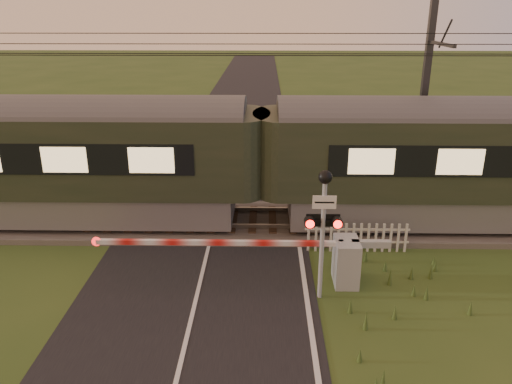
{
  "coord_description": "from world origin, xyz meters",
  "views": [
    {
      "loc": [
        1.69,
        -8.75,
        6.78
      ],
      "look_at": [
        1.46,
        3.2,
        2.38
      ],
      "focal_mm": 35.0,
      "sensor_mm": 36.0,
      "label": 1
    }
  ],
  "objects_px": {
    "crossing_signal": "(324,213)",
    "train": "(261,160)",
    "picket_fence": "(357,237)",
    "catenary_mast": "(424,102)",
    "boom_gate": "(332,259)"
  },
  "relations": [
    {
      "from": "crossing_signal",
      "to": "picket_fence",
      "type": "relative_size",
      "value": 1.08
    },
    {
      "from": "train",
      "to": "catenary_mast",
      "type": "relative_size",
      "value": 5.88
    },
    {
      "from": "picket_fence",
      "to": "catenary_mast",
      "type": "distance_m",
      "value": 5.96
    },
    {
      "from": "boom_gate",
      "to": "picket_fence",
      "type": "relative_size",
      "value": 2.5
    },
    {
      "from": "crossing_signal",
      "to": "train",
      "type": "bearing_deg",
      "value": 108.74
    },
    {
      "from": "catenary_mast",
      "to": "crossing_signal",
      "type": "bearing_deg",
      "value": -121.88
    },
    {
      "from": "train",
      "to": "boom_gate",
      "type": "distance_m",
      "value": 4.42
    },
    {
      "from": "train",
      "to": "crossing_signal",
      "type": "relative_size",
      "value": 12.68
    },
    {
      "from": "train",
      "to": "picket_fence",
      "type": "xyz_separation_m",
      "value": [
        2.84,
        -1.89,
        -1.79
      ]
    },
    {
      "from": "boom_gate",
      "to": "catenary_mast",
      "type": "relative_size",
      "value": 1.07
    },
    {
      "from": "crossing_signal",
      "to": "picket_fence",
      "type": "xyz_separation_m",
      "value": [
        1.34,
        2.53,
        -1.83
      ]
    },
    {
      "from": "train",
      "to": "picket_fence",
      "type": "relative_size",
      "value": 13.71
    },
    {
      "from": "train",
      "to": "catenary_mast",
      "type": "bearing_deg",
      "value": 21.59
    },
    {
      "from": "picket_fence",
      "to": "catenary_mast",
      "type": "xyz_separation_m",
      "value": [
        2.79,
        4.12,
        3.27
      ]
    },
    {
      "from": "picket_fence",
      "to": "catenary_mast",
      "type": "relative_size",
      "value": 0.43
    }
  ]
}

